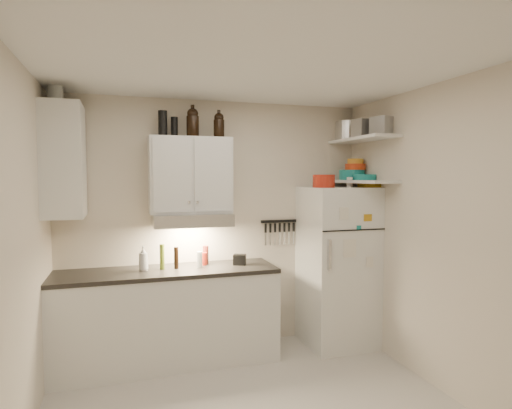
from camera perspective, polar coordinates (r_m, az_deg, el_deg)
name	(u,v)px	position (r m, az deg, el deg)	size (l,w,h in m)	color
ceiling	(260,63)	(3.17, 0.57, 18.31)	(3.20, 3.00, 0.02)	white
back_wall	(216,225)	(4.56, -5.30, -2.72)	(3.20, 0.02, 2.60)	beige
left_wall	(11,260)	(3.04, -29.91, -6.44)	(0.02, 3.00, 2.60)	beige
right_wall	(443,238)	(3.92, 23.65, -4.08)	(0.02, 3.00, 2.60)	beige
base_cabinet	(168,319)	(4.36, -11.66, -14.67)	(2.10, 0.60, 0.88)	white
countertop	(167,272)	(4.24, -11.74, -8.76)	(2.10, 0.62, 0.04)	black
upper_cabinet	(190,175)	(4.31, -8.77, 3.87)	(0.80, 0.33, 0.75)	white
side_cabinet	(64,161)	(4.15, -24.23, 5.32)	(0.33, 0.55, 1.00)	white
range_hood	(192,219)	(4.26, -8.58, -1.98)	(0.76, 0.46, 0.12)	silver
fridge	(337,266)	(4.73, 10.78, -8.05)	(0.70, 0.68, 1.70)	white
shelf_hi	(362,139)	(4.63, 13.99, 8.43)	(0.30, 0.95, 0.03)	white
shelf_lo	(362,182)	(4.62, 13.90, 2.99)	(0.30, 0.95, 0.03)	white
knife_strip	(279,221)	(4.73, 3.09, -2.24)	(0.42, 0.02, 0.03)	black
dutch_oven	(324,181)	(4.43, 9.02, 3.10)	(0.23, 0.23, 0.13)	#A42213
book_stack	(369,184)	(4.65, 14.86, 2.68)	(0.17, 0.21, 0.07)	#C18A18
spice_jar	(350,182)	(4.65, 12.40, 2.93)	(0.06, 0.06, 0.11)	silver
stock_pot	(349,131)	(4.98, 12.24, 9.53)	(0.30, 0.30, 0.21)	silver
tin_a	(363,128)	(4.60, 14.12, 9.82)	(0.19, 0.17, 0.19)	#AAAAAD
tin_b	(383,126)	(4.48, 16.54, 9.95)	(0.19, 0.19, 0.19)	#AAAAAD
bowl_teal	(352,175)	(4.83, 12.65, 3.86)	(0.28, 0.28, 0.11)	#177F7D
bowl_orange	(355,167)	(4.82, 13.10, 4.91)	(0.22, 0.22, 0.07)	#BA3211
bowl_yellow	(355,161)	(4.82, 13.11, 5.63)	(0.17, 0.17, 0.06)	orange
plates	(365,177)	(4.69, 14.30, 3.55)	(0.25, 0.25, 0.06)	#177F7D
growler_a	(193,122)	(4.32, -8.44, 10.79)	(0.12, 0.12, 0.29)	black
growler_b	(219,125)	(4.36, -4.96, 10.52)	(0.11, 0.11, 0.25)	black
thermos_a	(174,127)	(4.37, -10.83, 10.09)	(0.07, 0.07, 0.20)	black
thermos_b	(163,124)	(4.33, -12.33, 10.47)	(0.09, 0.09, 0.25)	black
side_jar	(55,94)	(4.24, -25.20, 13.24)	(0.13, 0.13, 0.17)	silver
soap_bottle	(143,257)	(4.21, -14.79, -6.79)	(0.10, 0.10, 0.26)	white
pepper_mill	(206,255)	(4.42, -6.73, -6.68)	(0.06, 0.06, 0.19)	#58231A
oil_bottle	(162,257)	(4.23, -12.41, -6.83)	(0.05, 0.05, 0.24)	#5A701C
vinegar_bottle	(176,258)	(4.24, -10.59, -7.00)	(0.04, 0.04, 0.21)	black
clear_bottle	(200,260)	(4.26, -7.54, -7.29)	(0.05, 0.05, 0.16)	silver
red_jar	(204,259)	(4.38, -6.96, -7.21)	(0.06, 0.06, 0.13)	#A42213
caddy	(240,260)	(4.36, -2.20, -7.35)	(0.12, 0.09, 0.11)	black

